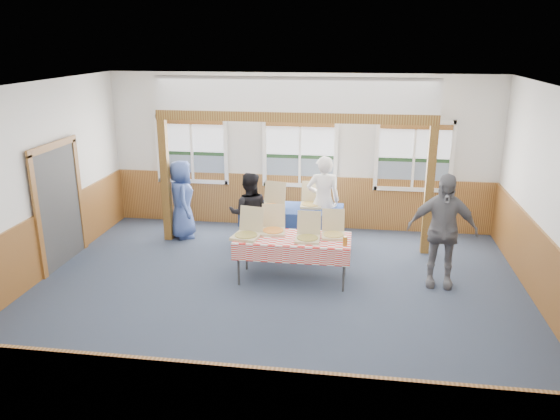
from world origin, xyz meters
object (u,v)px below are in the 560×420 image
object	(u,v)px
table_right	(293,241)
person_grey	(442,231)
woman_white	(323,201)
man_blue	(182,199)
woman_black	(249,213)
table_left	(292,210)

from	to	relation	value
table_right	person_grey	size ratio (longest dim) A/B	1.01
woman_white	man_blue	xyz separation A→B (m)	(-2.81, -0.01, -0.09)
woman_white	woman_black	xyz separation A→B (m)	(-1.32, -0.65, -0.11)
table_right	woman_black	world-z (taller)	woman_black
woman_white	man_blue	world-z (taller)	woman_white
man_blue	person_grey	size ratio (longest dim) A/B	0.85
woman_black	table_left	bearing A→B (deg)	-150.98
table_left	person_grey	xyz separation A→B (m)	(2.58, -1.43, 0.23)
man_blue	woman_black	bearing A→B (deg)	-136.77
table_right	person_grey	world-z (taller)	person_grey
woman_white	man_blue	distance (m)	2.81
table_left	woman_white	world-z (taller)	woman_white
table_right	woman_white	bearing A→B (deg)	76.82
table_right	man_blue	bearing A→B (deg)	143.28
woman_black	person_grey	world-z (taller)	person_grey
woman_black	person_grey	size ratio (longest dim) A/B	0.82
woman_white	person_grey	bearing A→B (deg)	133.64
woman_white	woman_black	size ratio (longest dim) A/B	1.14
table_left	table_right	size ratio (longest dim) A/B	1.10
table_right	man_blue	world-z (taller)	man_blue
woman_black	man_blue	xyz separation A→B (m)	(-1.49, 0.64, 0.02)
table_right	woman_white	size ratio (longest dim) A/B	1.08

